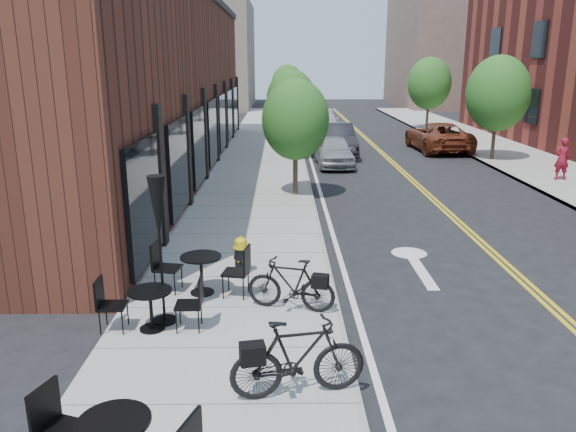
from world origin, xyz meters
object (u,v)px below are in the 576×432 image
object	(u,v)px
patio_umbrella	(158,219)
pedestrian	(562,159)
bistro_set_c	(201,269)
fire_hydrant	(241,256)
parked_car_a	(334,151)
bicycle_right	(298,358)
parked_car_far	(438,137)
bicycle_left	(291,284)
bistro_set_b	(151,304)
parked_car_c	(323,122)
parked_car_b	(336,140)

from	to	relation	value
patio_umbrella	pedestrian	distance (m)	17.30
bistro_set_c	pedestrian	xyz separation A→B (m)	(12.06, 10.65, 0.30)
fire_hydrant	parked_car_a	size ratio (longest dim) A/B	0.21
patio_umbrella	pedestrian	size ratio (longest dim) A/B	1.61
bicycle_right	parked_car_a	xyz separation A→B (m)	(2.09, 17.74, -0.01)
bistro_set_c	parked_car_far	world-z (taller)	parked_car_far
bicycle_left	bistro_set_b	distance (m)	2.45
bicycle_left	bistro_set_b	xyz separation A→B (m)	(-2.33, -0.75, -0.03)
bistro_set_c	parked_car_c	distance (m)	26.42
fire_hydrant	pedestrian	world-z (taller)	pedestrian
bistro_set_b	bicycle_left	bearing A→B (deg)	16.84
parked_car_b	pedestrian	world-z (taller)	pedestrian
bicycle_right	parked_car_far	distance (m)	23.38
bicycle_left	bistro_set_b	size ratio (longest dim) A/B	0.96
bistro_set_b	parked_car_a	bearing A→B (deg)	73.19
patio_umbrella	parked_car_far	distance (m)	22.24
fire_hydrant	pedestrian	xyz separation A→B (m)	(11.38, 9.58, 0.41)
bicycle_right	parked_car_b	xyz separation A→B (m)	(2.45, 20.68, 0.09)
fire_hydrant	parked_car_b	xyz separation A→B (m)	(3.51, 16.16, 0.26)
bistro_set_b	bistro_set_c	xyz separation A→B (m)	(0.63, 1.51, 0.04)
parked_car_c	parked_car_a	bearing A→B (deg)	-87.83
bistro_set_c	patio_umbrella	size ratio (longest dim) A/B	0.73
bicycle_left	bicycle_right	size ratio (longest dim) A/B	0.88
patio_umbrella	parked_car_c	size ratio (longest dim) A/B	0.52
fire_hydrant	pedestrian	bearing A→B (deg)	17.36
bicycle_right	bistro_set_c	bearing A→B (deg)	15.98
bistro_set_c	pedestrian	bearing A→B (deg)	51.70
bicycle_right	bistro_set_c	distance (m)	3.87
parked_car_b	pedestrian	bearing A→B (deg)	-41.59
parked_car_a	parked_car_c	world-z (taller)	parked_car_c
bistro_set_b	parked_car_b	bearing A→B (deg)	74.53
bicycle_left	parked_car_a	world-z (taller)	parked_car_a
fire_hydrant	bicycle_left	bearing A→B (deg)	-83.70
parked_car_far	pedestrian	distance (m)	8.33
bistro_set_b	parked_car_a	distance (m)	16.42
bicycle_right	bistro_set_b	world-z (taller)	bicycle_right
bicycle_right	parked_car_c	xyz separation A→B (m)	(2.45, 29.54, 0.04)
parked_car_a	parked_car_c	distance (m)	11.81
bicycle_left	pedestrian	xyz separation A→B (m)	(10.36, 11.41, 0.31)
fire_hydrant	pedestrian	distance (m)	14.88
fire_hydrant	parked_car_b	bearing A→B (deg)	55.00
patio_umbrella	parked_car_b	bearing A→B (deg)	75.78
parked_car_far	pedestrian	xyz separation A→B (m)	(2.51, -7.94, 0.19)
fire_hydrant	bicycle_right	size ratio (longest dim) A/B	0.44
bistro_set_b	fire_hydrant	bearing A→B (deg)	61.98
bicycle_right	patio_umbrella	bearing A→B (deg)	34.17
parked_car_a	parked_car_far	xyz separation A→B (m)	(5.71, 4.30, 0.07)
bistro_set_c	parked_car_b	bearing A→B (deg)	86.57
fire_hydrant	parked_car_far	world-z (taller)	parked_car_far
parked_car_b	bicycle_right	bearing A→B (deg)	-98.43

